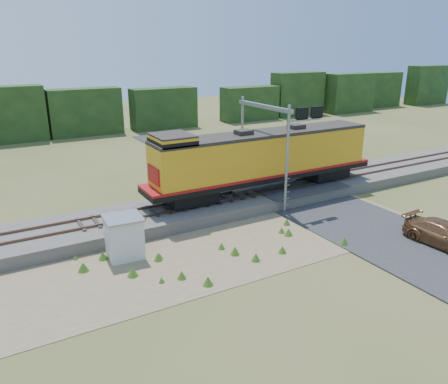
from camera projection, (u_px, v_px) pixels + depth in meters
ground at (262, 243)px, 25.54m from camera, size 140.00×140.00×0.00m
ballast at (214, 205)px, 30.35m from camera, size 70.00×5.00×0.80m
rails at (213, 199)px, 30.20m from camera, size 70.00×1.54×0.16m
dirt_shoulder at (229, 247)px, 25.00m from camera, size 26.00×8.00×0.03m
road at (342, 215)px, 29.42m from camera, size 7.00×66.00×0.86m
tree_line_north at (94, 111)px, 55.83m from camera, size 130.00×3.00×6.50m
weed_clumps at (209, 255)px, 23.97m from camera, size 15.00×6.20×0.56m
locomotive at (262, 158)px, 31.30m from camera, size 18.28×2.79×4.72m
shed at (124, 237)px, 23.49m from camera, size 2.10×2.10×2.33m
signal_gantry at (274, 128)px, 30.25m from camera, size 2.92×6.20×7.38m
car at (446, 235)px, 24.82m from camera, size 2.18×4.94×1.41m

